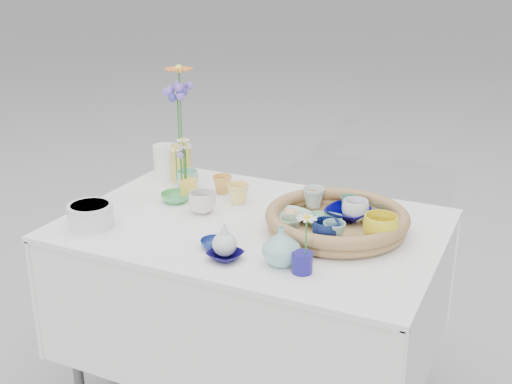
% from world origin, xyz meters
% --- Properties ---
extents(wicker_tray, '(0.47, 0.47, 0.08)m').
position_xyz_m(wicker_tray, '(0.28, 0.05, 0.80)').
color(wicker_tray, olive).
rests_on(wicker_tray, display_table).
extents(tray_ceramic_0, '(0.17, 0.17, 0.04)m').
position_xyz_m(tray_ceramic_0, '(0.29, 0.13, 0.80)').
color(tray_ceramic_0, '#020054').
rests_on(tray_ceramic_0, wicker_tray).
extents(tray_ceramic_1, '(0.10, 0.10, 0.03)m').
position_xyz_m(tray_ceramic_1, '(0.40, 0.11, 0.80)').
color(tray_ceramic_1, black).
rests_on(tray_ceramic_1, wicker_tray).
extents(tray_ceramic_2, '(0.14, 0.14, 0.09)m').
position_xyz_m(tray_ceramic_2, '(0.44, -0.01, 0.83)').
color(tray_ceramic_2, yellow).
rests_on(tray_ceramic_2, wicker_tray).
extents(tray_ceramic_3, '(0.13, 0.13, 0.03)m').
position_xyz_m(tray_ceramic_3, '(0.24, 0.04, 0.80)').
color(tray_ceramic_3, '#549167').
rests_on(tray_ceramic_3, wicker_tray).
extents(tray_ceramic_4, '(0.09, 0.09, 0.06)m').
position_xyz_m(tray_ceramic_4, '(0.17, -0.09, 0.81)').
color(tray_ceramic_4, '#84A583').
rests_on(tray_ceramic_4, wicker_tray).
extents(tray_ceramic_5, '(0.15, 0.15, 0.03)m').
position_xyz_m(tray_ceramic_5, '(0.12, 0.03, 0.80)').
color(tray_ceramic_5, '#A1DDC4').
rests_on(tray_ceramic_5, wicker_tray).
extents(tray_ceramic_6, '(0.10, 0.10, 0.07)m').
position_xyz_m(tray_ceramic_6, '(0.15, 0.18, 0.82)').
color(tray_ceramic_6, silver).
rests_on(tray_ceramic_6, wicker_tray).
extents(tray_ceramic_7, '(0.10, 0.10, 0.07)m').
position_xyz_m(tray_ceramic_7, '(0.32, 0.13, 0.82)').
color(tray_ceramic_7, white).
rests_on(tray_ceramic_7, wicker_tray).
extents(tray_ceramic_8, '(0.11, 0.11, 0.02)m').
position_xyz_m(tray_ceramic_8, '(0.37, 0.22, 0.79)').
color(tray_ceramic_8, '#8BCBE5').
rests_on(tray_ceramic_8, wicker_tray).
extents(tray_ceramic_9, '(0.11, 0.11, 0.07)m').
position_xyz_m(tray_ceramic_9, '(0.29, -0.08, 0.82)').
color(tray_ceramic_9, navy).
rests_on(tray_ceramic_9, wicker_tray).
extents(tray_ceramic_10, '(0.14, 0.14, 0.03)m').
position_xyz_m(tray_ceramic_10, '(0.10, 0.02, 0.80)').
color(tray_ceramic_10, '#D9B17E').
rests_on(tray_ceramic_10, wicker_tray).
extents(tray_ceramic_11, '(0.09, 0.09, 0.07)m').
position_xyz_m(tray_ceramic_11, '(0.31, -0.07, 0.82)').
color(tray_ceramic_11, '#82B7AB').
rests_on(tray_ceramic_11, wicker_tray).
extents(tray_ceramic_12, '(0.07, 0.07, 0.06)m').
position_xyz_m(tray_ceramic_12, '(0.27, 0.20, 0.81)').
color(tray_ceramic_12, '#477F62').
rests_on(tray_ceramic_12, wicker_tray).
extents(loose_ceramic_0, '(0.07, 0.07, 0.07)m').
position_xyz_m(loose_ceramic_0, '(-0.23, 0.21, 0.80)').
color(loose_ceramic_0, gold).
rests_on(loose_ceramic_0, display_table).
extents(loose_ceramic_1, '(0.11, 0.11, 0.08)m').
position_xyz_m(loose_ceramic_1, '(-0.13, 0.14, 0.80)').
color(loose_ceramic_1, '#F1D168').
rests_on(loose_ceramic_1, display_table).
extents(loose_ceramic_2, '(0.13, 0.13, 0.03)m').
position_xyz_m(loose_ceramic_2, '(-0.35, 0.06, 0.78)').
color(loose_ceramic_2, '#44A958').
rests_on(loose_ceramic_2, display_table).
extents(loose_ceramic_3, '(0.13, 0.13, 0.08)m').
position_xyz_m(loose_ceramic_3, '(-0.20, 0.01, 0.80)').
color(loose_ceramic_3, silver).
rests_on(loose_ceramic_3, display_table).
extents(loose_ceramic_4, '(0.11, 0.11, 0.03)m').
position_xyz_m(loose_ceramic_4, '(-0.02, -0.23, 0.78)').
color(loose_ceramic_4, navy).
rests_on(loose_ceramic_4, display_table).
extents(loose_ceramic_5, '(0.10, 0.10, 0.07)m').
position_xyz_m(loose_ceramic_5, '(-0.39, 0.21, 0.80)').
color(loose_ceramic_5, '#87CFB8').
rests_on(loose_ceramic_5, display_table).
extents(loose_ceramic_6, '(0.12, 0.12, 0.02)m').
position_xyz_m(loose_ceramic_6, '(0.04, -0.29, 0.78)').
color(loose_ceramic_6, '#0A0539').
rests_on(loose_ceramic_6, display_table).
extents(fluted_bowl, '(0.20, 0.20, 0.08)m').
position_xyz_m(fluted_bowl, '(-0.48, -0.26, 0.80)').
color(fluted_bowl, silver).
rests_on(fluted_bowl, display_table).
extents(bud_vase_paleblue, '(0.08, 0.08, 0.12)m').
position_xyz_m(bud_vase_paleblue, '(0.03, -0.27, 0.82)').
color(bud_vase_paleblue, silver).
rests_on(bud_vase_paleblue, display_table).
extents(bud_vase_seafoam, '(0.13, 0.13, 0.12)m').
position_xyz_m(bud_vase_seafoam, '(0.21, -0.25, 0.82)').
color(bud_vase_seafoam, '#7FB4B2').
rests_on(bud_vase_seafoam, display_table).
extents(bud_vase_cobalt, '(0.07, 0.07, 0.06)m').
position_xyz_m(bud_vase_cobalt, '(0.28, -0.27, 0.80)').
color(bud_vase_cobalt, navy).
rests_on(bud_vase_cobalt, display_table).
extents(single_daisy, '(0.08, 0.08, 0.13)m').
position_xyz_m(single_daisy, '(0.29, -0.26, 0.88)').
color(single_daisy, white).
rests_on(single_daisy, bud_vase_cobalt).
extents(tall_vase_yellow, '(0.08, 0.08, 0.15)m').
position_xyz_m(tall_vase_yellow, '(-0.45, 0.26, 0.84)').
color(tall_vase_yellow, gold).
rests_on(tall_vase_yellow, display_table).
extents(gerbera, '(0.13, 0.13, 0.32)m').
position_xyz_m(gerbera, '(-0.44, 0.26, 1.07)').
color(gerbera, orange).
rests_on(gerbera, tall_vase_yellow).
extents(hydrangea, '(0.09, 0.09, 0.29)m').
position_xyz_m(hydrangea, '(-0.46, 0.27, 1.02)').
color(hydrangea, '#393D9E').
rests_on(hydrangea, tall_vase_yellow).
extents(white_pitcher, '(0.16, 0.13, 0.13)m').
position_xyz_m(white_pitcher, '(-0.53, 0.28, 0.83)').
color(white_pitcher, white).
rests_on(white_pitcher, display_table).
extents(daisy_cup, '(0.07, 0.07, 0.07)m').
position_xyz_m(daisy_cup, '(-0.33, 0.12, 0.80)').
color(daisy_cup, yellow).
rests_on(daisy_cup, display_table).
extents(daisy_posy, '(0.08, 0.08, 0.15)m').
position_xyz_m(daisy_posy, '(-0.34, 0.11, 0.91)').
color(daisy_posy, white).
rests_on(daisy_posy, daisy_cup).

